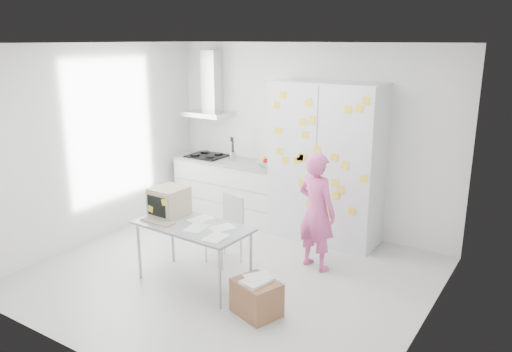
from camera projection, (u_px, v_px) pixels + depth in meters
The scene contains 10 objects.
floor at pixel (230, 275), 6.02m from camera, with size 4.50×4.00×0.02m, color silver.
walls at pixel (262, 154), 6.24m from camera, with size 4.52×4.01×2.70m.
ceiling at pixel (226, 43), 5.29m from camera, with size 4.50×4.00×0.02m, color white.
counter_run at pixel (230, 187), 7.89m from camera, with size 1.84×0.63×1.28m.
range_hood at pixel (211, 91), 7.84m from camera, with size 0.70×0.48×1.01m.
tall_cabinet at pixel (326, 163), 6.84m from camera, with size 1.50×0.68×2.20m.
person at pixel (317, 211), 6.03m from camera, with size 0.53×0.35×1.47m, color #DC5596.
desk at pixel (177, 212), 5.78m from camera, with size 1.36×0.73×1.06m.
chair at pixel (227, 225), 6.26m from camera, with size 0.46×0.46×0.86m.
cardboard_box at pixel (257, 297), 5.11m from camera, with size 0.55×0.49×0.40m.
Camera 1 is at (3.24, -4.43, 2.75)m, focal length 35.00 mm.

